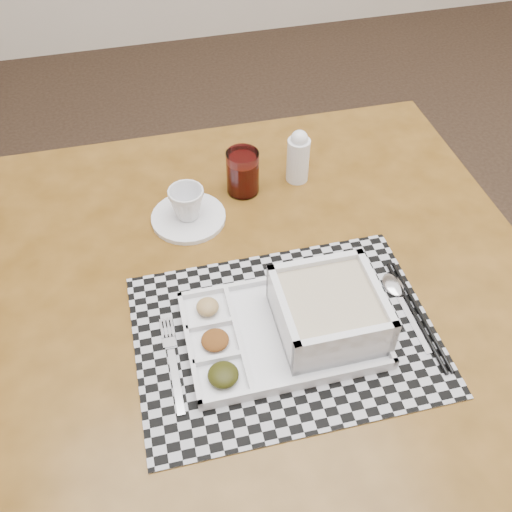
# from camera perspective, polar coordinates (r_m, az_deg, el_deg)

# --- Properties ---
(floor) EXTENTS (5.00, 5.00, 0.00)m
(floor) POSITION_cam_1_polar(r_m,az_deg,el_deg) (1.84, 15.26, -14.07)
(floor) COLOR black
(floor) RESTS_ON ground
(dining_table) EXTENTS (1.04, 1.04, 0.77)m
(dining_table) POSITION_cam_1_polar(r_m,az_deg,el_deg) (1.09, 1.10, -5.66)
(dining_table) COLOR #4C300D
(dining_table) RESTS_ON ground
(placemat) EXTENTS (0.50, 0.38, 0.00)m
(placemat) POSITION_cam_1_polar(r_m,az_deg,el_deg) (0.97, 2.92, -7.79)
(placemat) COLOR #A5A5AD
(placemat) RESTS_ON dining_table
(serving_tray) EXTENTS (0.32, 0.22, 0.09)m
(serving_tray) POSITION_cam_1_polar(r_m,az_deg,el_deg) (0.95, 5.62, -6.22)
(serving_tray) COLOR white
(serving_tray) RESTS_ON placemat
(fork) EXTENTS (0.02, 0.19, 0.00)m
(fork) POSITION_cam_1_polar(r_m,az_deg,el_deg) (0.94, -8.35, -10.40)
(fork) COLOR silver
(fork) RESTS_ON placemat
(spoon) EXTENTS (0.04, 0.18, 0.01)m
(spoon) POSITION_cam_1_polar(r_m,az_deg,el_deg) (1.05, 13.84, -3.37)
(spoon) COLOR silver
(spoon) RESTS_ON placemat
(chopsticks) EXTENTS (0.02, 0.24, 0.01)m
(chopsticks) POSITION_cam_1_polar(r_m,az_deg,el_deg) (1.02, 15.88, -5.65)
(chopsticks) COLOR black
(chopsticks) RESTS_ON placemat
(saucer) EXTENTS (0.15, 0.15, 0.01)m
(saucer) POSITION_cam_1_polar(r_m,az_deg,el_deg) (1.16, -6.76, 3.85)
(saucer) COLOR white
(saucer) RESTS_ON dining_table
(cup) EXTENTS (0.08, 0.08, 0.07)m
(cup) POSITION_cam_1_polar(r_m,az_deg,el_deg) (1.13, -6.93, 5.26)
(cup) COLOR white
(cup) RESTS_ON saucer
(juice_glass) EXTENTS (0.07, 0.07, 0.10)m
(juice_glass) POSITION_cam_1_polar(r_m,az_deg,el_deg) (1.19, -1.33, 8.23)
(juice_glass) COLOR white
(juice_glass) RESTS_ON dining_table
(creamer_bottle) EXTENTS (0.05, 0.05, 0.12)m
(creamer_bottle) POSITION_cam_1_polar(r_m,az_deg,el_deg) (1.22, 4.24, 9.89)
(creamer_bottle) COLOR white
(creamer_bottle) RESTS_ON dining_table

